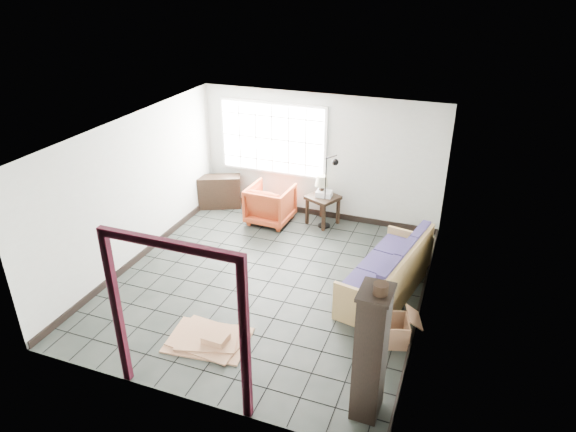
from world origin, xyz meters
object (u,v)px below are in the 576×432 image
at_px(futon_sofa, 390,275).
at_px(side_table, 323,201).
at_px(tall_shelf, 371,353).
at_px(armchair, 270,202).

height_order(futon_sofa, side_table, futon_sofa).
bearing_deg(tall_shelf, futon_sofa, 95.68).
bearing_deg(tall_shelf, side_table, 114.37).
bearing_deg(armchair, side_table, -162.14).
bearing_deg(futon_sofa, side_table, 142.12).
relative_size(futon_sofa, armchair, 2.60).
height_order(side_table, tall_shelf, tall_shelf).
bearing_deg(futon_sofa, armchair, 159.29).
height_order(armchair, side_table, armchair).
xyz_separation_m(futon_sofa, armchair, (-2.79, 1.75, 0.09)).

